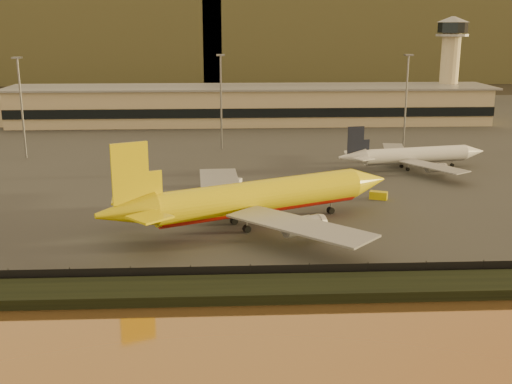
# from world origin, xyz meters

# --- Properties ---
(ground) EXTENTS (900.00, 900.00, 0.00)m
(ground) POSITION_xyz_m (0.00, 0.00, 0.00)
(ground) COLOR black
(ground) RESTS_ON ground
(embankment) EXTENTS (320.00, 7.00, 1.40)m
(embankment) POSITION_xyz_m (0.00, -17.00, 0.70)
(embankment) COLOR black
(embankment) RESTS_ON ground
(tarmac) EXTENTS (320.00, 220.00, 0.20)m
(tarmac) POSITION_xyz_m (0.00, 95.00, 0.10)
(tarmac) COLOR #2D2D2D
(tarmac) RESTS_ON ground
(perimeter_fence) EXTENTS (300.00, 0.05, 2.20)m
(perimeter_fence) POSITION_xyz_m (0.00, -13.00, 1.30)
(perimeter_fence) COLOR black
(perimeter_fence) RESTS_ON tarmac
(terminal_building) EXTENTS (202.00, 25.00, 12.60)m
(terminal_building) POSITION_xyz_m (-14.52, 125.55, 6.25)
(terminal_building) COLOR #C9B68B
(terminal_building) RESTS_ON tarmac
(control_tower) EXTENTS (11.20, 11.20, 35.50)m
(control_tower) POSITION_xyz_m (70.00, 131.00, 21.66)
(control_tower) COLOR #C9B68B
(control_tower) RESTS_ON tarmac
(apron_light_masts) EXTENTS (152.20, 12.20, 25.40)m
(apron_light_masts) POSITION_xyz_m (15.00, 75.00, 15.70)
(apron_light_masts) COLOR slate
(apron_light_masts) RESTS_ON tarmac
(distant_hills) EXTENTS (470.00, 160.00, 70.00)m
(distant_hills) POSITION_xyz_m (-20.74, 340.00, 31.39)
(distant_hills) COLOR brown
(distant_hills) RESTS_ON ground
(dhl_cargo_jet) EXTENTS (51.77, 49.07, 16.35)m
(dhl_cargo_jet) POSITION_xyz_m (-4.08, 11.06, 5.08)
(dhl_cargo_jet) COLOR #DBC50B
(dhl_cargo_jet) RESTS_ON tarmac
(white_narrowbody_jet) EXTENTS (37.19, 35.80, 10.73)m
(white_narrowbody_jet) POSITION_xyz_m (35.25, 52.78, 3.40)
(white_narrowbody_jet) COLOR silver
(white_narrowbody_jet) RESTS_ON tarmac
(gse_vehicle_yellow) EXTENTS (3.75, 2.70, 1.54)m
(gse_vehicle_yellow) POSITION_xyz_m (20.92, 26.74, 0.97)
(gse_vehicle_yellow) COLOR #DBC50B
(gse_vehicle_yellow) RESTS_ON tarmac
(gse_vehicle_white) EXTENTS (4.31, 3.19, 1.77)m
(gse_vehicle_white) POSITION_xyz_m (-7.74, 38.45, 1.09)
(gse_vehicle_white) COLOR silver
(gse_vehicle_white) RESTS_ON tarmac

